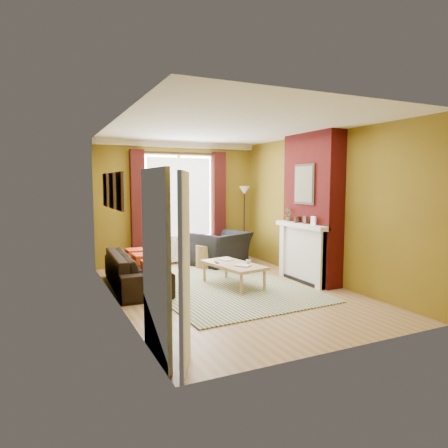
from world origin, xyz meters
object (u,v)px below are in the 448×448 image
(armchair, at_px, (221,249))
(floor_lamp, at_px, (244,202))
(sofa, at_px, (136,270))
(wicker_stool, at_px, (205,257))
(coffee_table, at_px, (233,266))

(armchair, bearing_deg, floor_lamp, 179.38)
(sofa, height_order, wicker_stool, sofa)
(armchair, height_order, floor_lamp, floor_lamp)
(coffee_table, height_order, floor_lamp, floor_lamp)
(armchair, bearing_deg, coffee_table, 49.26)
(armchair, distance_m, coffee_table, 1.92)
(sofa, xyz_separation_m, coffee_table, (1.60, -0.70, 0.06))
(wicker_stool, bearing_deg, armchair, 17.89)
(coffee_table, distance_m, floor_lamp, 2.75)
(floor_lamp, bearing_deg, wicker_stool, -159.24)
(armchair, xyz_separation_m, floor_lamp, (0.78, 0.32, 1.04))
(sofa, relative_size, coffee_table, 1.60)
(armchair, relative_size, coffee_table, 0.86)
(coffee_table, height_order, wicker_stool, wicker_stool)
(sofa, xyz_separation_m, floor_lamp, (2.97, 1.45, 1.10))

